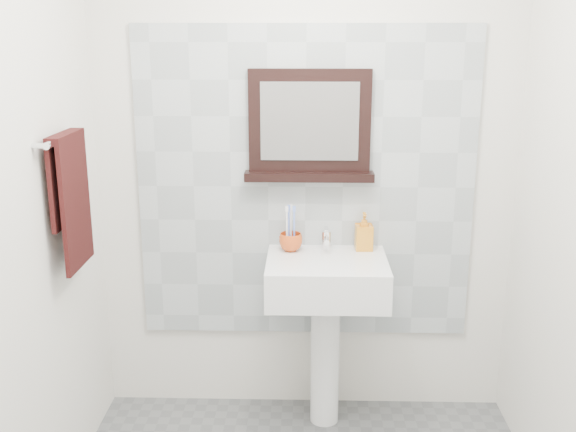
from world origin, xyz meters
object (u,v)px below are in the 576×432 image
at_px(soap_dispenser, 364,231).
at_px(framed_mirror, 309,128).
at_px(hand_towel, 70,190).
at_px(pedestal_sink, 326,296).
at_px(toothbrush_cup, 291,242).

distance_m(soap_dispenser, framed_mirror, 0.55).
xyz_separation_m(framed_mirror, hand_towel, (-0.96, -0.50, -0.18)).
bearing_deg(soap_dispenser, pedestal_sink, -144.15).
height_order(soap_dispenser, hand_towel, hand_towel).
bearing_deg(hand_towel, toothbrush_cup, 26.12).
bearing_deg(pedestal_sink, hand_towel, -163.10).
distance_m(toothbrush_cup, soap_dispenser, 0.35).
bearing_deg(pedestal_sink, soap_dispenser, 38.41).
distance_m(toothbrush_cup, hand_towel, 1.03).
height_order(soap_dispenser, framed_mirror, framed_mirror).
bearing_deg(hand_towel, pedestal_sink, 16.90).
distance_m(pedestal_sink, soap_dispenser, 0.36).
height_order(pedestal_sink, soap_dispenser, soap_dispenser).
xyz_separation_m(pedestal_sink, framed_mirror, (-0.08, 0.19, 0.76)).
distance_m(soap_dispenser, hand_towel, 1.34).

